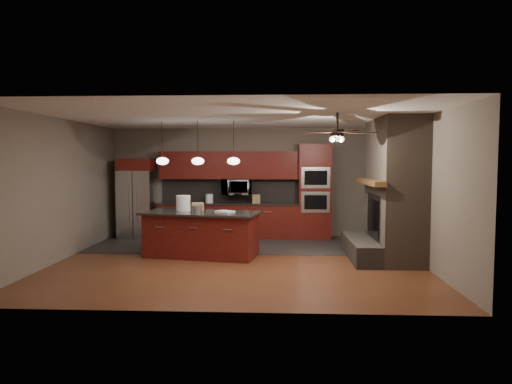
# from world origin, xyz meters

# --- Properties ---
(ground) EXTENTS (7.00, 7.00, 0.00)m
(ground) POSITION_xyz_m (0.00, 0.00, 0.00)
(ground) COLOR brown
(ground) RESTS_ON ground
(ceiling) EXTENTS (7.00, 6.00, 0.02)m
(ceiling) POSITION_xyz_m (0.00, 0.00, 2.80)
(ceiling) COLOR white
(ceiling) RESTS_ON back_wall
(back_wall) EXTENTS (7.00, 0.02, 2.80)m
(back_wall) POSITION_xyz_m (0.00, 3.00, 1.40)
(back_wall) COLOR #75695D
(back_wall) RESTS_ON ground
(right_wall) EXTENTS (0.02, 6.00, 2.80)m
(right_wall) POSITION_xyz_m (3.50, 0.00, 1.40)
(right_wall) COLOR #75695D
(right_wall) RESTS_ON ground
(left_wall) EXTENTS (0.02, 6.00, 2.80)m
(left_wall) POSITION_xyz_m (-3.50, 0.00, 1.40)
(left_wall) COLOR #75695D
(left_wall) RESTS_ON ground
(slate_tile_patch) EXTENTS (7.00, 2.40, 0.01)m
(slate_tile_patch) POSITION_xyz_m (0.00, 1.80, 0.01)
(slate_tile_patch) COLOR #2B2927
(slate_tile_patch) RESTS_ON ground
(fireplace_column) EXTENTS (1.30, 2.10, 2.80)m
(fireplace_column) POSITION_xyz_m (3.04, 0.40, 1.30)
(fireplace_column) COLOR brown
(fireplace_column) RESTS_ON ground
(back_cabinetry) EXTENTS (3.59, 0.64, 2.20)m
(back_cabinetry) POSITION_xyz_m (-0.48, 2.74, 0.89)
(back_cabinetry) COLOR #601D11
(back_cabinetry) RESTS_ON ground
(oven_tower) EXTENTS (0.80, 0.63, 2.38)m
(oven_tower) POSITION_xyz_m (1.70, 2.69, 1.19)
(oven_tower) COLOR #601D11
(oven_tower) RESTS_ON ground
(microwave) EXTENTS (0.73, 0.41, 0.50)m
(microwave) POSITION_xyz_m (-0.27, 2.75, 1.30)
(microwave) COLOR silver
(microwave) RESTS_ON back_cabinetry
(refrigerator) EXTENTS (0.86, 0.75, 2.02)m
(refrigerator) POSITION_xyz_m (-2.81, 2.62, 1.01)
(refrigerator) COLOR silver
(refrigerator) RESTS_ON ground
(kitchen_island) EXTENTS (2.53, 1.49, 0.92)m
(kitchen_island) POSITION_xyz_m (-0.79, 0.44, 0.46)
(kitchen_island) COLOR #601D11
(kitchen_island) RESTS_ON ground
(white_bucket) EXTENTS (0.34, 0.34, 0.32)m
(white_bucket) POSITION_xyz_m (-1.20, 0.62, 1.08)
(white_bucket) COLOR white
(white_bucket) RESTS_ON kitchen_island
(paint_can) EXTENTS (0.28, 0.28, 0.13)m
(paint_can) POSITION_xyz_m (-0.86, 0.29, 0.99)
(paint_can) COLOR #ADACB1
(paint_can) RESTS_ON kitchen_island
(paint_tray) EXTENTS (0.43, 0.40, 0.04)m
(paint_tray) POSITION_xyz_m (-0.30, 0.36, 0.94)
(paint_tray) COLOR white
(paint_tray) RESTS_ON kitchen_island
(cardboard_box) EXTENTS (0.28, 0.23, 0.16)m
(cardboard_box) POSITION_xyz_m (-0.93, 0.78, 1.00)
(cardboard_box) COLOR #A28053
(cardboard_box) RESTS_ON kitchen_island
(counter_bucket) EXTENTS (0.22, 0.22, 0.22)m
(counter_bucket) POSITION_xyz_m (-0.97, 2.70, 1.01)
(counter_bucket) COLOR white
(counter_bucket) RESTS_ON back_cabinetry
(counter_box) EXTENTS (0.21, 0.17, 0.22)m
(counter_box) POSITION_xyz_m (0.23, 2.65, 1.01)
(counter_box) COLOR #A08352
(counter_box) RESTS_ON back_cabinetry
(pendant_left) EXTENTS (0.26, 0.26, 0.92)m
(pendant_left) POSITION_xyz_m (-1.65, 0.70, 1.96)
(pendant_left) COLOR black
(pendant_left) RESTS_ON ceiling
(pendant_center) EXTENTS (0.26, 0.26, 0.92)m
(pendant_center) POSITION_xyz_m (-0.90, 0.70, 1.96)
(pendant_center) COLOR black
(pendant_center) RESTS_ON ceiling
(pendant_right) EXTENTS (0.26, 0.26, 0.92)m
(pendant_right) POSITION_xyz_m (-0.15, 0.70, 1.96)
(pendant_right) COLOR black
(pendant_right) RESTS_ON ceiling
(ceiling_fan) EXTENTS (1.27, 1.33, 0.41)m
(ceiling_fan) POSITION_xyz_m (1.80, -0.80, 2.46)
(ceiling_fan) COLOR black
(ceiling_fan) RESTS_ON ceiling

